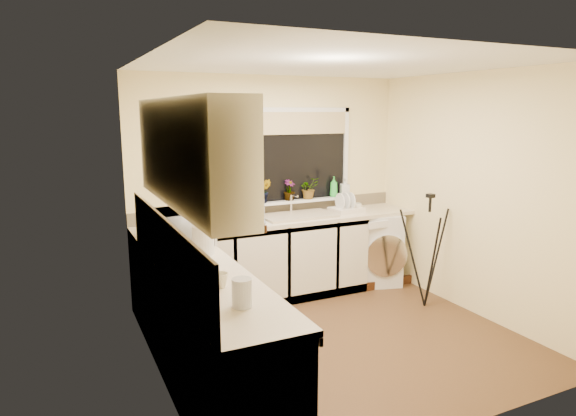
{
  "coord_description": "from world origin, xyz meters",
  "views": [
    {
      "loc": [
        -2.27,
        -3.71,
        2.07
      ],
      "look_at": [
        -0.23,
        0.55,
        1.15
      ],
      "focal_mm": 31.36,
      "sensor_mm": 36.0,
      "label": 1
    }
  ],
  "objects": [
    {
      "name": "floor",
      "position": [
        0.0,
        0.0,
        0.0
      ],
      "size": [
        3.2,
        3.2,
        0.0
      ],
      "primitive_type": "plane",
      "color": "#533621",
      "rests_on": "ground"
    },
    {
      "name": "ceiling",
      "position": [
        0.0,
        0.0,
        2.45
      ],
      "size": [
        3.2,
        3.2,
        0.0
      ],
      "primitive_type": "plane",
      "rotation": [
        3.14,
        0.0,
        0.0
      ],
      "color": "white",
      "rests_on": "ground"
    },
    {
      "name": "wall_back",
      "position": [
        0.0,
        1.5,
        1.23
      ],
      "size": [
        3.2,
        0.0,
        3.2
      ],
      "primitive_type": "plane",
      "rotation": [
        1.57,
        0.0,
        0.0
      ],
      "color": "#FFEAAA",
      "rests_on": "ground"
    },
    {
      "name": "wall_front",
      "position": [
        0.0,
        -1.5,
        1.23
      ],
      "size": [
        3.2,
        0.0,
        3.2
      ],
      "primitive_type": "plane",
      "rotation": [
        -1.57,
        0.0,
        0.0
      ],
      "color": "#FFEAAA",
      "rests_on": "ground"
    },
    {
      "name": "wall_left",
      "position": [
        -1.6,
        0.0,
        1.23
      ],
      "size": [
        0.0,
        3.0,
        3.0
      ],
      "primitive_type": "plane",
      "rotation": [
        1.57,
        0.0,
        1.57
      ],
      "color": "#FFEAAA",
      "rests_on": "ground"
    },
    {
      "name": "wall_right",
      "position": [
        1.6,
        0.0,
        1.23
      ],
      "size": [
        0.0,
        3.0,
        3.0
      ],
      "primitive_type": "plane",
      "rotation": [
        1.57,
        0.0,
        -1.57
      ],
      "color": "#FFEAAA",
      "rests_on": "ground"
    },
    {
      "name": "base_cabinet_back",
      "position": [
        -0.33,
        1.2,
        0.43
      ],
      "size": [
        2.55,
        0.6,
        0.86
      ],
      "primitive_type": "cube",
      "color": "silver",
      "rests_on": "floor"
    },
    {
      "name": "base_cabinet_left",
      "position": [
        -1.3,
        -0.3,
        0.43
      ],
      "size": [
        0.54,
        2.4,
        0.86
      ],
      "primitive_type": "cube",
      "color": "silver",
      "rests_on": "floor"
    },
    {
      "name": "worktop_back",
      "position": [
        0.0,
        1.2,
        0.88
      ],
      "size": [
        3.2,
        0.6,
        0.04
      ],
      "primitive_type": "cube",
      "color": "beige",
      "rests_on": "base_cabinet_back"
    },
    {
      "name": "worktop_left",
      "position": [
        -1.3,
        -0.3,
        0.88
      ],
      "size": [
        0.6,
        2.4,
        0.04
      ],
      "primitive_type": "cube",
      "color": "beige",
      "rests_on": "base_cabinet_left"
    },
    {
      "name": "upper_cabinet",
      "position": [
        -1.44,
        -0.45,
        1.8
      ],
      "size": [
        0.28,
        1.9,
        0.7
      ],
      "primitive_type": "cube",
      "color": "silver",
      "rests_on": "wall_left"
    },
    {
      "name": "splashback_left",
      "position": [
        -1.59,
        -0.3,
        1.12
      ],
      "size": [
        0.02,
        2.4,
        0.45
      ],
      "primitive_type": "cube",
      "color": "beige",
      "rests_on": "wall_left"
    },
    {
      "name": "splashback_back",
      "position": [
        0.0,
        1.49,
        0.97
      ],
      "size": [
        3.2,
        0.02,
        0.14
      ],
      "primitive_type": "cube",
      "color": "beige",
      "rests_on": "wall_back"
    },
    {
      "name": "window_glass",
      "position": [
        0.2,
        1.49,
        1.55
      ],
      "size": [
        1.5,
        0.02,
        1.0
      ],
      "primitive_type": "cube",
      "color": "black",
      "rests_on": "wall_back"
    },
    {
      "name": "window_blind",
      "position": [
        0.2,
        1.46,
        1.92
      ],
      "size": [
        1.5,
        0.02,
        0.25
      ],
      "primitive_type": "cube",
      "color": "tan",
      "rests_on": "wall_back"
    },
    {
      "name": "windowsill",
      "position": [
        0.2,
        1.43,
        1.04
      ],
      "size": [
        1.6,
        0.14,
        0.03
      ],
      "primitive_type": "cube",
      "color": "white",
      "rests_on": "wall_back"
    },
    {
      "name": "sink",
      "position": [
        0.2,
        1.2,
        0.91
      ],
      "size": [
        0.82,
        0.46,
        0.03
      ],
      "primitive_type": "cube",
      "color": "tan",
      "rests_on": "worktop_back"
    },
    {
      "name": "faucet",
      "position": [
        0.2,
        1.38,
        1.02
      ],
      "size": [
        0.03,
        0.03,
        0.24
      ],
      "primitive_type": "cylinder",
      "color": "silver",
      "rests_on": "worktop_back"
    },
    {
      "name": "washing_machine",
      "position": [
        1.18,
        1.17,
        0.43
      ],
      "size": [
        0.74,
        0.73,
        0.86
      ],
      "primitive_type": "cube",
      "rotation": [
        0.0,
        0.0,
        -0.27
      ],
      "color": "silver",
      "rests_on": "floor"
    },
    {
      "name": "laptop",
      "position": [
        -0.36,
        1.22,
        0.96
      ],
      "size": [
        0.37,
        0.35,
        0.22
      ],
      "rotation": [
        0.0,
        0.0,
        -0.34
      ],
      "color": "gray",
      "rests_on": "worktop_back"
    },
    {
      "name": "kettle",
      "position": [
        -1.17,
        0.2,
        1.02
      ],
      "size": [
        0.18,
        0.18,
        0.23
      ],
      "primitive_type": "cylinder",
      "color": "silver",
      "rests_on": "worktop_left"
    },
    {
      "name": "dish_rack",
      "position": [
        0.83,
        1.19,
        0.93
      ],
      "size": [
        0.39,
        0.31,
        0.05
      ],
      "primitive_type": "cube",
      "rotation": [
        0.0,
        0.0,
        0.09
      ],
      "color": "silver",
      "rests_on": "worktop_back"
    },
    {
      "name": "tripod",
      "position": [
        1.27,
        0.27,
        0.61
      ],
      "size": [
        0.7,
        0.7,
        1.22
      ],
      "primitive_type": null,
      "rotation": [
        0.0,
        0.0,
        0.16
      ],
      "color": "black",
      "rests_on": "floor"
    },
    {
      "name": "glass_jug",
      "position": [
        -1.28,
        -1.0,
        0.99
      ],
      "size": [
        0.12,
        0.12,
        0.18
      ],
      "primitive_type": "cylinder",
      "color": "#B4B7BF",
      "rests_on": "worktop_left"
    },
    {
      "name": "steel_jar",
      "position": [
        -1.34,
        -0.11,
        0.95
      ],
      "size": [
        0.07,
        0.07,
        0.1
      ],
      "primitive_type": "cylinder",
      "color": "white",
      "rests_on": "worktop_left"
    },
    {
      "name": "microwave",
      "position": [
        -1.29,
        0.77,
        1.04
      ],
      "size": [
        0.37,
        0.52,
        0.27
      ],
      "primitive_type": "imported",
      "rotation": [
        0.0,
        0.0,
        1.65
      ],
      "color": "silver",
      "rests_on": "worktop_left"
    },
    {
      "name": "plant_a",
      "position": [
        -0.31,
        1.43,
        1.18
      ],
      "size": [
        0.14,
        0.1,
        0.27
      ],
      "primitive_type": "imported",
      "rotation": [
        0.0,
        0.0,
        -0.03
      ],
      "color": "#999999",
      "rests_on": "windowsill"
    },
    {
      "name": "plant_b",
      "position": [
        -0.12,
        1.4,
        1.18
      ],
      "size": [
        0.18,
        0.16,
        0.27
      ],
      "primitive_type": "imported",
      "rotation": [
        0.0,
        0.0,
        -0.31
      ],
      "color": "#999999",
      "rests_on": "windowsill"
    },
    {
      "name": "plant_c",
      "position": [
        0.2,
        1.43,
        1.17
      ],
      "size": [
        0.17,
        0.17,
        0.24
      ],
      "primitive_type": "imported",
      "rotation": [
        0.0,
        0.0,
        0.29
      ],
      "color": "#999999",
      "rests_on": "windowsill"
    },
    {
      "name": "plant_d",
      "position": [
        0.45,
        1.43,
        1.18
      ],
      "size": [
        0.24,
        0.22,
        0.25
      ],
      "primitive_type": "imported",
      "rotation": [
        0.0,
        0.0,
        0.09
      ],
      "color": "#999999",
      "rests_on": "windowsill"
    },
    {
      "name": "soap_bottle_green",
      "position": [
        0.79,
        1.43,
        1.17
      ],
      "size": [
        0.12,
        0.12,
        0.24
      ],
      "primitive_type": "imported",
      "rotation": [
        0.0,
        0.0,
        -0.31
      ],
      "color": "green",
      "rests_on": "windowsill"
    },
    {
      "name": "soap_bottle_clear",
      "position": [
        0.93,
        1.4,
        1.16
      ],
      "size": [
        0.12,
        0.12,
        0.22
      ],
      "primitive_type": "imported",
      "rotation": [
        0.0,
        0.0,
        -0.26
      ],
      "color": "#999999",
      "rests_on": "windowsill"
    },
    {
      "name": "cup_back",
      "position": [
        0.99,
        1.22,
        0.94
      ],
      "size": [
        0.14,
        0.14,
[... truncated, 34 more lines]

